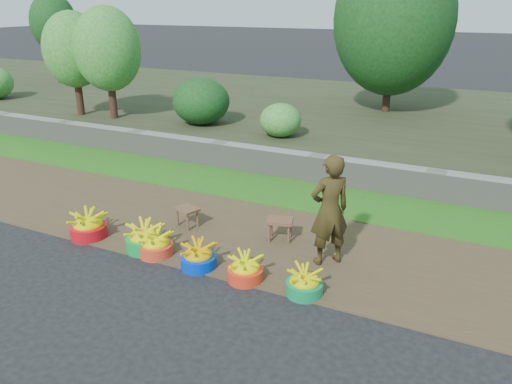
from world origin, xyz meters
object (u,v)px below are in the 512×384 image
at_px(basin_d, 198,257).
at_px(basin_e, 245,269).
at_px(basin_a, 88,226).
at_px(basin_f, 305,283).
at_px(basin_b, 145,238).
at_px(basin_c, 156,245).
at_px(vendor_woman, 330,210).
at_px(stool_left, 187,212).
at_px(stool_right, 280,224).

xyz_separation_m(basin_d, basin_e, (0.72, -0.01, -0.01)).
height_order(basin_a, basin_e, basin_a).
bearing_deg(basin_f, basin_b, 177.72).
bearing_deg(basin_c, vendor_woman, 20.28).
distance_m(basin_c, basin_d, 0.73).
xyz_separation_m(basin_b, basin_c, (0.24, -0.06, -0.02)).
distance_m(stool_left, vendor_woman, 2.42).
height_order(basin_a, basin_c, basin_a).
relative_size(basin_b, stool_left, 1.28).
height_order(basin_e, stool_right, stool_right).
bearing_deg(stool_left, vendor_woman, -3.50).
relative_size(basin_a, basin_c, 1.14).
bearing_deg(stool_right, basin_b, -145.98).
height_order(basin_a, stool_right, basin_a).
height_order(basin_c, basin_e, basin_c).
bearing_deg(basin_f, vendor_woman, 89.90).
bearing_deg(basin_a, basin_d, -1.66).
relative_size(basin_e, stool_left, 1.09).
distance_m(basin_c, basin_e, 1.45).
height_order(basin_f, stool_left, basin_f).
height_order(basin_a, vendor_woman, vendor_woman).
height_order(stool_left, stool_right, stool_right).
bearing_deg(basin_d, basin_e, -1.19).
relative_size(basin_c, vendor_woman, 0.31).
bearing_deg(basin_a, vendor_woman, 13.05).
bearing_deg(basin_c, stool_right, 39.96).
relative_size(basin_d, basin_f, 1.06).
bearing_deg(basin_b, basin_c, -14.96).
bearing_deg(basin_c, stool_left, 96.48).
relative_size(basin_a, stool_right, 1.24).
distance_m(basin_b, stool_left, 0.93).
distance_m(basin_c, vendor_woman, 2.48).
height_order(basin_b, stool_left, basin_b).
bearing_deg(basin_d, basin_c, 176.81).
height_order(basin_f, vendor_woman, vendor_woman).
bearing_deg(basin_b, stool_left, 81.82).
bearing_deg(stool_left, stool_right, 7.40).
height_order(basin_a, stool_left, basin_a).
height_order(basin_c, basin_f, basin_c).
height_order(stool_right, vendor_woman, vendor_woman).
height_order(basin_b, stool_right, basin_b).
relative_size(basin_b, stool_right, 1.23).
distance_m(basin_b, basin_e, 1.70).
bearing_deg(basin_e, basin_b, 175.93).
bearing_deg(vendor_woman, basin_a, -31.39).
height_order(basin_d, basin_f, basin_d).
xyz_separation_m(basin_e, stool_right, (-0.05, 1.23, 0.13)).
xyz_separation_m(basin_c, basin_f, (2.25, -0.03, -0.01)).
bearing_deg(basin_c, basin_b, 165.04).
bearing_deg(basin_a, stool_right, 23.45).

